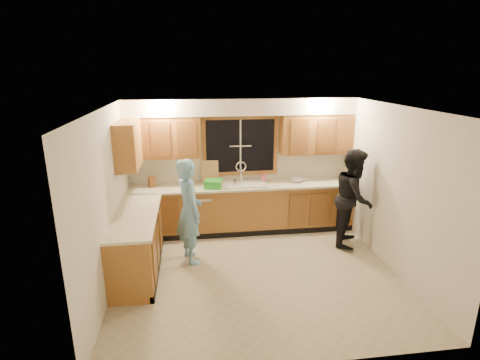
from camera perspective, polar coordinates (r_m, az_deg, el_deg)
name	(u,v)px	position (r m, az deg, el deg)	size (l,w,h in m)	color
floor	(257,273)	(5.92, 2.58, -13.92)	(4.20, 4.20, 0.00)	#B4A78B
ceiling	(259,108)	(5.12, 2.95, 10.92)	(4.20, 4.20, 0.00)	white
wall_back	(240,164)	(7.19, 0.05, 2.50)	(4.20, 4.20, 0.00)	silver
wall_left	(107,202)	(5.44, -19.61, -3.24)	(3.80, 3.80, 0.00)	silver
wall_right	(395,190)	(6.12, 22.50, -1.37)	(3.80, 3.80, 0.00)	silver
base_cabinets_back	(242,209)	(7.16, 0.37, -4.39)	(4.20, 0.60, 0.88)	#AB6E31
base_cabinets_left	(137,243)	(6.01, -15.37, -9.31)	(0.60, 1.90, 0.88)	#AB6E31
countertop_back	(243,186)	(6.99, 0.39, -0.91)	(4.20, 0.63, 0.04)	beige
countertop_left	(136,215)	(5.82, -15.57, -5.23)	(0.63, 1.90, 0.04)	beige
upper_cabinets_left	(163,137)	(6.87, -11.70, 6.38)	(1.35, 0.33, 0.75)	#AB6E31
upper_cabinets_right	(316,134)	(7.25, 11.55, 6.91)	(1.35, 0.33, 0.75)	#AB6E31
upper_cabinets_return	(128,145)	(6.32, -16.68, 5.16)	(0.33, 0.90, 0.75)	#AB6E31
soffit	(242,107)	(6.83, 0.25, 11.12)	(4.20, 0.35, 0.30)	white
window_frame	(240,146)	(7.11, 0.06, 5.22)	(1.44, 0.03, 1.14)	black
sink	(242,187)	(7.02, 0.37, -1.14)	(0.86, 0.52, 0.57)	white
dishwasher	(198,213)	(7.10, -6.46, -4.95)	(0.60, 0.56, 0.82)	white
stove	(132,261)	(5.50, -16.12, -11.79)	(0.58, 0.75, 0.90)	white
man	(189,211)	(5.97, -7.74, -4.72)	(0.62, 0.41, 1.70)	#77B6E1
woman	(354,198)	(6.79, 16.94, -2.58)	(0.83, 0.65, 1.71)	black
knife_block	(152,182)	(7.03, -13.29, -0.25)	(0.11, 0.09, 0.20)	brown
cutting_board	(210,172)	(7.09, -4.60, 1.26)	(0.32, 0.02, 0.43)	tan
dish_crate	(213,184)	(6.83, -4.06, -0.58)	(0.31, 0.29, 0.14)	green
soap_bottle	(264,177)	(7.17, 3.63, 0.47)	(0.09, 0.09, 0.19)	#E6578A
bowl	(296,180)	(7.24, 8.60, -0.07)	(0.24, 0.24, 0.06)	silver
can_left	(221,184)	(6.81, -2.93, -0.64)	(0.07, 0.07, 0.13)	#B9AE8E
can_right	(235,183)	(6.88, -0.74, -0.50)	(0.07, 0.07, 0.12)	#B9AE8E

